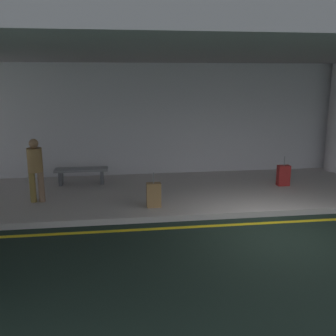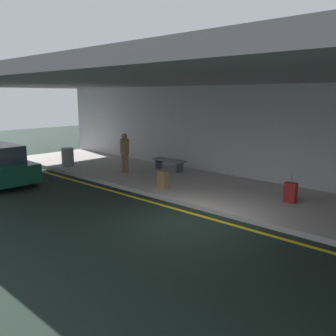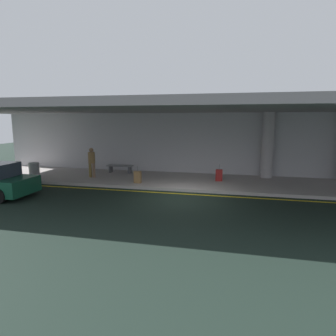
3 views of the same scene
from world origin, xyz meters
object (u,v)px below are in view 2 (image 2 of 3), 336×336
Objects in this scene: person_waiting_for_ride at (125,150)px; bench_metal at (169,162)px; suitcase_upright_primary at (290,192)px; suitcase_upright_secondary at (162,180)px; trash_bin_steel at (68,157)px.

bench_metal is at bearing 141.35° from person_waiting_for_ride.
person_waiting_for_ride is 1.05× the size of bench_metal.
person_waiting_for_ride is 2.04m from bench_metal.
suitcase_upright_primary is at bearing 88.05° from person_waiting_for_ride.
suitcase_upright_secondary is 0.56× the size of bench_metal.
person_waiting_for_ride is at bearing -168.36° from suitcase_upright_primary.
trash_bin_steel reaches higher than bench_metal.
suitcase_upright_secondary is at bearing -51.43° from bench_metal.
suitcase_upright_primary is at bearing 8.02° from trash_bin_steel.
trash_bin_steel is at bearing -175.41° from suitcase_upright_secondary.
person_waiting_for_ride is at bearing 14.56° from trash_bin_steel.
suitcase_upright_primary is 6.14m from bench_metal.
suitcase_upright_primary is (7.08, 0.62, -0.65)m from person_waiting_for_ride.
trash_bin_steel is (-10.21, -1.44, 0.11)m from suitcase_upright_primary.
person_waiting_for_ride is 1.87× the size of suitcase_upright_primary.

